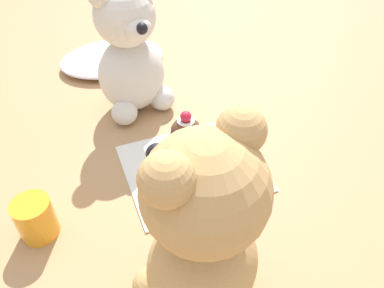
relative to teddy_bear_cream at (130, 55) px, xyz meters
The scene contains 8 objects.
ground_plane 0.24m from the teddy_bear_cream, 78.73° to the right, with size 4.00×4.00×0.00m, color tan.
knitted_placemat 0.24m from the teddy_bear_cream, 78.73° to the right, with size 0.22×0.20×0.01m, color silver.
tulle_cloth 0.22m from the teddy_bear_cream, 91.79° to the left, with size 0.25×0.18×0.03m, color silver.
teddy_bear_cream is the anchor object (origin of this frame).
teddy_bear_tan 0.42m from the teddy_bear_cream, 94.11° to the right, with size 0.17×0.16×0.27m.
cupcake_near_cream_bear 0.19m from the teddy_bear_cream, 71.41° to the right, with size 0.06×0.06×0.07m.
cupcake_near_tan_bear 0.24m from the teddy_bear_cream, 91.52° to the right, with size 0.05×0.05×0.07m.
juice_glass 0.34m from the teddy_bear_cream, 129.70° to the right, with size 0.05×0.05×0.06m, color orange.
Camera 1 is at (-0.16, -0.42, 0.46)m, focal length 35.00 mm.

